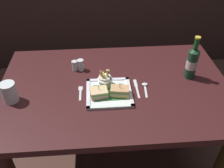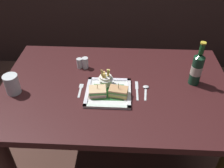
{
  "view_description": "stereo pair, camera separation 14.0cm",
  "coord_description": "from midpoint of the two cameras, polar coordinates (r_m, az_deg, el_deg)",
  "views": [
    {
      "loc": [
        -0.1,
        -1.13,
        1.65
      ],
      "look_at": [
        -0.02,
        -0.04,
        0.79
      ],
      "focal_mm": 39.48,
      "sensor_mm": 36.0,
      "label": 1
    },
    {
      "loc": [
        0.04,
        -1.13,
        1.65
      ],
      "look_at": [
        -0.02,
        -0.04,
        0.79
      ],
      "focal_mm": 39.48,
      "sensor_mm": 36.0,
      "label": 2
    }
  ],
  "objects": [
    {
      "name": "salt_shaker",
      "position": [
        1.59,
        -5.06,
        4.61
      ],
      "size": [
        0.04,
        0.04,
        0.07
      ],
      "color": "silver",
      "rests_on": "dining_table"
    },
    {
      "name": "spoon",
      "position": [
        1.44,
        10.58,
        -1.24
      ],
      "size": [
        0.04,
        0.13,
        0.01
      ],
      "color": "silver",
      "rests_on": "dining_table"
    },
    {
      "name": "knife",
      "position": [
        1.43,
        8.58,
        -1.41
      ],
      "size": [
        0.02,
        0.17,
        0.0
      ],
      "color": "silver",
      "rests_on": "dining_table"
    },
    {
      "name": "beer_bottle",
      "position": [
        1.51,
        21.61,
        3.35
      ],
      "size": [
        0.06,
        0.06,
        0.27
      ],
      "color": "#19402C",
      "rests_on": "dining_table"
    },
    {
      "name": "water_glass",
      "position": [
        1.45,
        -19.57,
        -0.42
      ],
      "size": [
        0.08,
        0.08,
        0.11
      ],
      "color": "silver",
      "rests_on": "dining_table"
    },
    {
      "name": "sandwich_half_right",
      "position": [
        1.35,
        4.45,
        -1.95
      ],
      "size": [
        0.11,
        0.08,
        0.08
      ],
      "color": "tan",
      "rests_on": "square_plate"
    },
    {
      "name": "fries_cup",
      "position": [
        1.41,
        1.32,
        1.16
      ],
      "size": [
        0.09,
        0.09,
        0.11
      ],
      "color": "white",
      "rests_on": "square_plate"
    },
    {
      "name": "ground_plane",
      "position": [
        2.01,
        2.72,
        -17.4
      ],
      "size": [
        6.0,
        6.0,
        0.0
      ],
      "primitive_type": "plane",
      "color": "#50322A"
    },
    {
      "name": "dining_table",
      "position": [
        1.54,
        3.4,
        -4.3
      ],
      "size": [
        1.36,
        0.88,
        0.75
      ],
      "color": "#391718",
      "rests_on": "ground_plane"
    },
    {
      "name": "sandwich_half_left",
      "position": [
        1.36,
        -0.43,
        -1.88
      ],
      "size": [
        0.1,
        0.08,
        0.07
      ],
      "color": "#DAB17D",
      "rests_on": "square_plate"
    },
    {
      "name": "pepper_shaker",
      "position": [
        1.58,
        -3.71,
        4.67
      ],
      "size": [
        0.04,
        0.04,
        0.07
      ],
      "color": "silver",
      "rests_on": "dining_table"
    },
    {
      "name": "square_plate",
      "position": [
        1.39,
        2.0,
        -2.13
      ],
      "size": [
        0.25,
        0.25,
        0.02
      ],
      "color": "white",
      "rests_on": "dining_table"
    },
    {
      "name": "fork",
      "position": [
        1.42,
        -4.55,
        -1.41
      ],
      "size": [
        0.02,
        0.12,
        0.0
      ],
      "color": "silver",
      "rests_on": "dining_table"
    }
  ]
}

